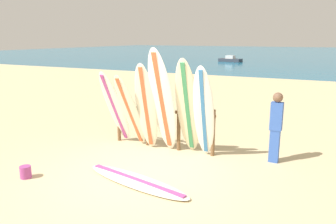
{
  "coord_description": "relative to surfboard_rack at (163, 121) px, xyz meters",
  "views": [
    {
      "loc": [
        3.21,
        -5.07,
        2.71
      ],
      "look_at": [
        -0.41,
        2.24,
        0.86
      ],
      "focal_mm": 35.17,
      "sensor_mm": 36.0,
      "label": 1
    }
  ],
  "objects": [
    {
      "name": "surfboard_lying_on_sand",
      "position": [
        0.49,
        -2.06,
        -0.65
      ],
      "size": [
        2.54,
        1.05,
        0.08
      ],
      "color": "silver",
      "rests_on": "ground"
    },
    {
      "name": "beachgoer_standing",
      "position": [
        2.66,
        0.22,
        0.18
      ],
      "size": [
        0.26,
        0.21,
        1.57
      ],
      "color": "#3359B2",
      "rests_on": "ground"
    },
    {
      "name": "surfboard_leaning_left",
      "position": [
        -0.7,
        -0.37,
        0.26
      ],
      "size": [
        0.67,
        1.03,
        1.89
      ],
      "color": "silver",
      "rests_on": "ground"
    },
    {
      "name": "small_boat_offshore",
      "position": [
        -6.76,
        29.94,
        -0.43
      ],
      "size": [
        2.68,
        1.49,
        0.71
      ],
      "color": "#333842",
      "rests_on": "ocean_water"
    },
    {
      "name": "surfboard_leaning_center_right",
      "position": [
        0.78,
        -0.26,
        0.47
      ],
      "size": [
        0.6,
        0.92,
        2.31
      ],
      "color": "beige",
      "rests_on": "ground"
    },
    {
      "name": "ocean_water",
      "position": [
        0.41,
        56.06,
        -0.68
      ],
      "size": [
        120.0,
        80.0,
        0.01
      ],
      "primitive_type": "cube",
      "color": "#196B93",
      "rests_on": "ground"
    },
    {
      "name": "sand_bucket",
      "position": [
        -1.58,
        -2.83,
        -0.56
      ],
      "size": [
        0.22,
        0.22,
        0.24
      ],
      "primitive_type": "cylinder",
      "color": "#A53F8C",
      "rests_on": "ground"
    },
    {
      "name": "surfboard_leaning_center_left",
      "position": [
        -0.24,
        -0.39,
        0.4
      ],
      "size": [
        0.59,
        0.76,
        2.17
      ],
      "color": "silver",
      "rests_on": "ground"
    },
    {
      "name": "ground_plane",
      "position": [
        0.41,
        -1.94,
        -0.68
      ],
      "size": [
        120.0,
        120.0,
        0.0
      ],
      "primitive_type": "plane",
      "color": "#D3BC8C"
    },
    {
      "name": "surfboard_leaning_far_left",
      "position": [
        -1.2,
        -0.31,
        0.29
      ],
      "size": [
        0.64,
        1.01,
        1.94
      ],
      "color": "white",
      "rests_on": "ground"
    },
    {
      "name": "surfboard_leaning_right",
      "position": [
        1.18,
        -0.29,
        0.4
      ],
      "size": [
        0.53,
        0.76,
        2.16
      ],
      "color": "white",
      "rests_on": "ground"
    },
    {
      "name": "surfboard_leaning_center",
      "position": [
        0.21,
        -0.41,
        0.58
      ],
      "size": [
        0.6,
        0.91,
        2.52
      ],
      "color": "white",
      "rests_on": "ground"
    },
    {
      "name": "surfboard_rack",
      "position": [
        0.0,
        0.0,
        0.0
      ],
      "size": [
        2.73,
        0.09,
        1.1
      ],
      "color": "brown",
      "rests_on": "ground"
    }
  ]
}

